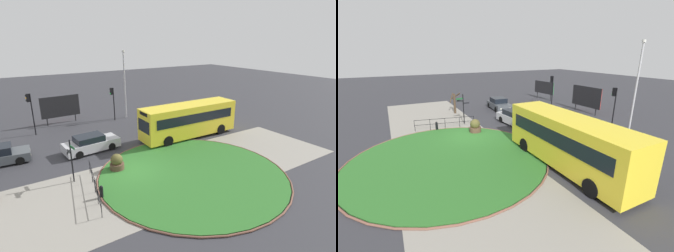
{
  "view_description": "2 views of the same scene",
  "coord_description": "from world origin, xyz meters",
  "views": [
    {
      "loc": [
        -7.32,
        -16.29,
        9.21
      ],
      "look_at": [
        4.28,
        1.82,
        2.21
      ],
      "focal_mm": 29.14,
      "sensor_mm": 36.0,
      "label": 1
    },
    {
      "loc": [
        17.84,
        -5.74,
        6.93
      ],
      "look_at": [
        3.64,
        1.61,
        1.77
      ],
      "focal_mm": 24.66,
      "sensor_mm": 36.0,
      "label": 2
    }
  ],
  "objects": [
    {
      "name": "railing_grass_edge",
      "position": [
        -3.13,
        -1.33,
        0.68
      ],
      "size": [
        1.05,
        5.32,
        1.03
      ],
      "rotation": [
        0.0,
        0.0,
        4.52
      ],
      "color": "black",
      "rests_on": "ground"
    },
    {
      "name": "car_far_lane",
      "position": [
        -7.89,
        6.56,
        0.67
      ],
      "size": [
        4.26,
        2.17,
        1.44
      ],
      "rotation": [
        0.0,
        0.0,
        -0.07
      ],
      "color": "#474C51",
      "rests_on": "ground"
    },
    {
      "name": "traffic_light_near",
      "position": [
        -4.77,
        12.3,
        3.02
      ],
      "size": [
        0.49,
        0.28,
        4.14
      ],
      "rotation": [
        0.0,
        0.0,
        3.23
      ],
      "color": "black",
      "rests_on": "ground"
    },
    {
      "name": "bus_yellow",
      "position": [
        7.86,
        3.71,
        1.72
      ],
      "size": [
        9.76,
        2.58,
        3.2
      ],
      "rotation": [
        0.0,
        0.0,
        3.14
      ],
      "color": "yellow",
      "rests_on": "ground"
    },
    {
      "name": "car_near_lane",
      "position": [
        -1.25,
        5.25,
        0.68
      ],
      "size": [
        4.75,
        2.29,
        1.44
      ],
      "rotation": [
        0.0,
        0.0,
        0.1
      ],
      "color": "#B7B7BC",
      "rests_on": "ground"
    },
    {
      "name": "billboard_right",
      "position": [
        -1.55,
        14.88,
        1.9
      ],
      "size": [
        4.18,
        0.31,
        3.11
      ],
      "rotation": [
        0.0,
        0.0,
        0.04
      ],
      "color": "black",
      "rests_on": "ground"
    },
    {
      "name": "sidewalk_paving",
      "position": [
        0.0,
        -2.03,
        0.01
      ],
      "size": [
        32.0,
        7.94,
        0.02
      ],
      "primitive_type": "cube",
      "color": "gray",
      "rests_on": "ground"
    },
    {
      "name": "bollard_foreground",
      "position": [
        -2.99,
        -2.14,
        0.43
      ],
      "size": [
        0.22,
        0.22,
        0.84
      ],
      "color": "black",
      "rests_on": "ground"
    },
    {
      "name": "grass_island",
      "position": [
        3.49,
        -2.6,
        0.05
      ],
      "size": [
        12.97,
        12.97,
        0.1
      ],
      "primitive_type": "cylinder",
      "color": "#2D6B28",
      "rests_on": "ground"
    },
    {
      "name": "billboard_left",
      "position": [
        -10.36,
        15.3,
        1.78
      ],
      "size": [
        3.9,
        0.63,
        2.72
      ],
      "rotation": [
        0.0,
        0.0,
        0.13
      ],
      "color": "black",
      "rests_on": "ground"
    },
    {
      "name": "grass_kerb_ring",
      "position": [
        3.49,
        -2.6,
        0.06
      ],
      "size": [
        13.28,
        13.28,
        0.11
      ],
      "primitive_type": "torus",
      "color": "brown",
      "rests_on": "ground"
    },
    {
      "name": "planter_near_signpost",
      "position": [
        -0.78,
        0.79,
        0.56
      ],
      "size": [
        1.04,
        1.04,
        1.25
      ],
      "color": "brown",
      "rests_on": "ground"
    },
    {
      "name": "signpost_directional",
      "position": [
        -3.9,
        0.72,
        1.75
      ],
      "size": [
        0.48,
        1.34,
        3.01
      ],
      "color": "black",
      "rests_on": "ground"
    },
    {
      "name": "lamppost_tall",
      "position": [
        5.51,
        13.09,
        4.22
      ],
      "size": [
        0.32,
        0.32,
        7.86
      ],
      "color": "#B7B7BC",
      "rests_on": "ground"
    },
    {
      "name": "street_tree_bare",
      "position": [
        -8.42,
        1.08,
        1.35
      ],
      "size": [
        0.89,
        1.37,
        2.42
      ],
      "color": "#423323",
      "rests_on": "ground"
    },
    {
      "name": "traffic_light_far",
      "position": [
        3.78,
        12.77,
        2.8
      ],
      "size": [
        0.49,
        0.29,
        3.82
      ],
      "rotation": [
        0.0,
        0.0,
        3.26
      ],
      "color": "black",
      "rests_on": "ground"
    },
    {
      "name": "ground",
      "position": [
        0.0,
        0.0,
        0.0
      ],
      "size": [
        120.0,
        120.0,
        0.0
      ],
      "primitive_type": "plane",
      "color": "#333338"
    }
  ]
}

